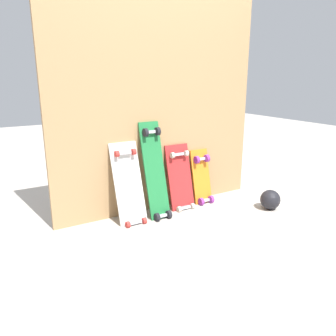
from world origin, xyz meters
TOP-DOWN VIEW (x-y plane):
  - ground_plane at (0.00, 0.00)m, footprint 12.00×12.00m
  - plywood_wall_panel at (0.00, 0.07)m, footprint 1.93×0.04m
  - skateboard_white at (-0.37, -0.07)m, footprint 0.24×0.27m
  - skateboard_green at (-0.13, -0.08)m, footprint 0.18×0.29m
  - skateboard_red at (0.15, -0.04)m, footprint 0.23×0.21m
  - skateboard_orange at (0.39, -0.03)m, footprint 0.19×0.19m
  - rubber_ball at (0.82, -0.49)m, footprint 0.18×0.18m

SIDE VIEW (x-z plane):
  - ground_plane at x=0.00m, z-range 0.00..0.00m
  - rubber_ball at x=0.82m, z-range 0.00..0.18m
  - skateboard_orange at x=0.39m, z-range -0.06..0.50m
  - skateboard_red at x=0.15m, z-range -0.07..0.57m
  - skateboard_white at x=-0.37m, z-range -0.07..0.64m
  - skateboard_green at x=-0.13m, z-range -0.06..0.80m
  - plywood_wall_panel at x=0.00m, z-range 0.00..1.89m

